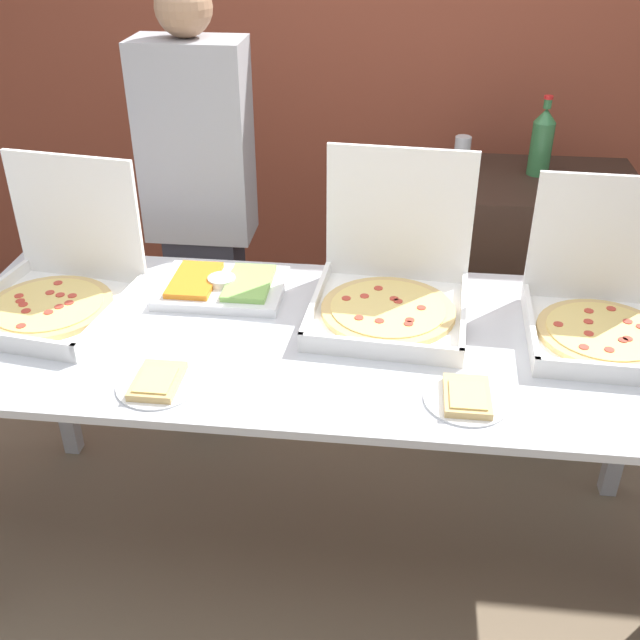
# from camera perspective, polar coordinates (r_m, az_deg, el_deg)

# --- Properties ---
(ground_plane) EXTENTS (16.00, 16.00, 0.00)m
(ground_plane) POSITION_cam_1_polar(r_m,az_deg,el_deg) (2.80, 0.00, -16.84)
(ground_plane) COLOR #847056
(brick_wall_behind) EXTENTS (10.00, 0.06, 2.80)m
(brick_wall_behind) POSITION_cam_1_polar(r_m,az_deg,el_deg) (3.64, 3.24, 20.24)
(brick_wall_behind) COLOR brown
(brick_wall_behind) RESTS_ON ground_plane
(buffet_table) EXTENTS (2.26, 0.91, 0.90)m
(buffet_table) POSITION_cam_1_polar(r_m,az_deg,el_deg) (2.28, 0.00, -3.25)
(buffet_table) COLOR silver
(buffet_table) RESTS_ON ground_plane
(pizza_box_near_right) EXTENTS (0.50, 0.51, 0.44)m
(pizza_box_near_right) POSITION_cam_1_polar(r_m,az_deg,el_deg) (2.47, -19.49, 2.55)
(pizza_box_near_right) COLOR white
(pizza_box_near_right) RESTS_ON buffet_table
(pizza_box_far_left) EXTENTS (0.50, 0.51, 0.46)m
(pizza_box_far_left) POSITION_cam_1_polar(r_m,az_deg,el_deg) (2.32, 5.42, 2.58)
(pizza_box_far_left) COLOR white
(pizza_box_far_left) RESTS_ON buffet_table
(pizza_box_far_right) EXTENTS (0.45, 0.46, 0.43)m
(pizza_box_far_right) POSITION_cam_1_polar(r_m,az_deg,el_deg) (2.34, 20.78, 0.73)
(pizza_box_far_right) COLOR white
(pizza_box_far_right) RESTS_ON buffet_table
(paper_plate_front_left) EXTENTS (0.22, 0.22, 0.03)m
(paper_plate_front_left) POSITION_cam_1_polar(r_m,az_deg,el_deg) (2.04, -12.26, -4.67)
(paper_plate_front_left) COLOR white
(paper_plate_front_left) RESTS_ON buffet_table
(paper_plate_front_center) EXTENTS (0.22, 0.22, 0.03)m
(paper_plate_front_center) POSITION_cam_1_polar(r_m,az_deg,el_deg) (1.98, 11.13, -5.82)
(paper_plate_front_center) COLOR white
(paper_plate_front_center) RESTS_ON buffet_table
(veggie_tray) EXTENTS (0.40, 0.30, 0.05)m
(veggie_tray) POSITION_cam_1_polar(r_m,az_deg,el_deg) (2.46, -7.47, 2.59)
(veggie_tray) COLOR white
(veggie_tray) RESTS_ON buffet_table
(sideboard_podium) EXTENTS (0.80, 0.59, 1.04)m
(sideboard_podium) POSITION_cam_1_polar(r_m,az_deg,el_deg) (3.33, 15.13, 1.93)
(sideboard_podium) COLOR black
(sideboard_podium) RESTS_ON ground_plane
(soda_bottle) EXTENTS (0.09, 0.09, 0.31)m
(soda_bottle) POSITION_cam_1_polar(r_m,az_deg,el_deg) (3.13, 16.55, 12.94)
(soda_bottle) COLOR #2D6638
(soda_bottle) RESTS_ON sideboard_podium
(soda_can_silver) EXTENTS (0.07, 0.07, 0.12)m
(soda_can_silver) POSITION_cam_1_polar(r_m,az_deg,el_deg) (3.18, 10.79, 12.52)
(soda_can_silver) COLOR silver
(soda_can_silver) RESTS_ON sideboard_podium
(person_guest_plaid) EXTENTS (0.40, 0.22, 1.78)m
(person_guest_plaid) POSITION_cam_1_polar(r_m,az_deg,el_deg) (2.96, -9.00, 7.90)
(person_guest_plaid) COLOR #2D2D38
(person_guest_plaid) RESTS_ON ground_plane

